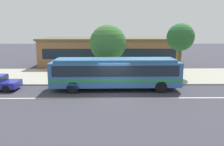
{
  "coord_description": "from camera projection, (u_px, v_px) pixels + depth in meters",
  "views": [
    {
      "loc": [
        -0.32,
        -16.55,
        5.18
      ],
      "look_at": [
        -0.13,
        2.37,
        1.3
      ],
      "focal_mm": 34.74,
      "sensor_mm": 36.0,
      "label": 1
    }
  ],
  "objects": [
    {
      "name": "transit_bus",
      "position": [
        115.0,
        72.0,
        18.52
      ],
      "size": [
        10.92,
        2.6,
        2.7
      ],
      "color": "#325D98",
      "rests_on": "ground_plane"
    },
    {
      "name": "pedestrian_walking_along_curb",
      "position": [
        81.0,
        70.0,
        21.38
      ],
      "size": [
        0.48,
        0.48,
        1.72
      ],
      "color": "#7A6F4F",
      "rests_on": "sidewalk_slab"
    },
    {
      "name": "station_building",
      "position": [
        109.0,
        52.0,
        31.11
      ],
      "size": [
        19.05,
        7.27,
        3.89
      ],
      "color": "brown",
      "rests_on": "ground_plane"
    },
    {
      "name": "ground_plane",
      "position": [
        114.0,
        95.0,
        17.26
      ],
      "size": [
        120.0,
        120.0,
        0.0
      ],
      "primitive_type": "plane",
      "color": "#373741"
    },
    {
      "name": "lane_stripe_center",
      "position": [
        114.0,
        98.0,
        16.47
      ],
      "size": [
        56.0,
        0.16,
        0.01
      ],
      "primitive_type": "cube",
      "color": "silver",
      "rests_on": "ground_plane"
    },
    {
      "name": "sidewalk_slab",
      "position": [
        113.0,
        76.0,
        24.06
      ],
      "size": [
        60.0,
        8.0,
        0.12
      ],
      "primitive_type": "cube",
      "color": "#9B998B",
      "rests_on": "ground_plane"
    },
    {
      "name": "pedestrian_waiting_near_sign",
      "position": [
        104.0,
        72.0,
        20.61
      ],
      "size": [
        0.47,
        0.47,
        1.73
      ],
      "color": "#213245",
      "rests_on": "sidewalk_slab"
    },
    {
      "name": "street_tree_near_stop",
      "position": [
        108.0,
        43.0,
        22.44
      ],
      "size": [
        3.8,
        3.8,
        5.47
      ],
      "color": "brown",
      "rests_on": "sidewalk_slab"
    },
    {
      "name": "street_tree_mid_block",
      "position": [
        180.0,
        37.0,
        22.66
      ],
      "size": [
        2.87,
        2.87,
        5.63
      ],
      "color": "brown",
      "rests_on": "sidewalk_slab"
    },
    {
      "name": "pedestrian_standing_by_tree",
      "position": [
        171.0,
        70.0,
        21.61
      ],
      "size": [
        0.42,
        0.42,
        1.67
      ],
      "color": "#282750",
      "rests_on": "sidewalk_slab"
    }
  ]
}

